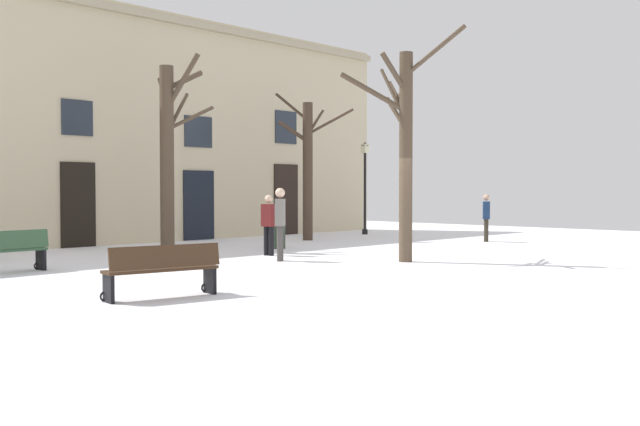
{
  "coord_description": "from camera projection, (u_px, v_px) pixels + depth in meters",
  "views": [
    {
      "loc": [
        -12.82,
        -10.28,
        1.74
      ],
      "look_at": [
        0.0,
        2.05,
        1.17
      ],
      "focal_mm": 40.82,
      "sensor_mm": 36.0,
      "label": 1
    }
  ],
  "objects": [
    {
      "name": "bench_near_lamp",
      "position": [
        6.0,
        250.0,
        15.1
      ],
      "size": [
        1.76,
        0.51,
        0.9
      ],
      "rotation": [
        0.0,
        0.0,
        3.19
      ],
      "color": "#2D4C33",
      "rests_on": "ground"
    },
    {
      "name": "person_near_bench",
      "position": [
        280.0,
        220.0,
        17.72
      ],
      "size": [
        0.43,
        0.41,
        1.78
      ],
      "rotation": [
        0.0,
        0.0,
        3.85
      ],
      "color": "#403D3A",
      "rests_on": "ground"
    },
    {
      "name": "ground_plane",
      "position": [
        385.0,
        267.0,
        16.41
      ],
      "size": [
        36.67,
        36.67,
        0.0
      ],
      "primitive_type": "plane",
      "color": "white"
    },
    {
      "name": "streetlamp",
      "position": [
        365.0,
        178.0,
        28.31
      ],
      "size": [
        0.3,
        0.3,
        3.6
      ],
      "color": "black",
      "rests_on": "ground"
    },
    {
      "name": "person_crossing_plaza",
      "position": [
        269.0,
        222.0,
        19.19
      ],
      "size": [
        0.24,
        0.39,
        1.6
      ],
      "rotation": [
        0.0,
        0.0,
        1.62
      ],
      "color": "black",
      "rests_on": "ground"
    },
    {
      "name": "person_strolling",
      "position": [
        486.0,
        216.0,
        24.34
      ],
      "size": [
        0.44,
        0.4,
        1.59
      ],
      "rotation": [
        0.0,
        0.0,
        0.6
      ],
      "color": "#2D271E",
      "rests_on": "ground"
    },
    {
      "name": "litter_bin",
      "position": [
        277.0,
        236.0,
        21.51
      ],
      "size": [
        0.49,
        0.49,
        0.76
      ],
      "color": "#2D3D2D",
      "rests_on": "ground"
    },
    {
      "name": "tree_left_of_center",
      "position": [
        404.0,
        145.0,
        17.48
      ],
      "size": [
        2.41,
        2.7,
        5.53
      ],
      "color": "#4C3D2D",
      "rests_on": "ground"
    },
    {
      "name": "tree_near_facade",
      "position": [
        307.0,
        166.0,
        25.04
      ],
      "size": [
        1.87,
        2.66,
        5.15
      ],
      "color": "#423326",
      "rests_on": "ground"
    },
    {
      "name": "tree_foreground",
      "position": [
        169.0,
        149.0,
        20.82
      ],
      "size": [
        1.77,
        2.19,
        5.61
      ],
      "color": "#4C3D2D",
      "rests_on": "ground"
    },
    {
      "name": "building_facade",
      "position": [
        134.0,
        124.0,
        23.51
      ],
      "size": [
        22.92,
        0.6,
        7.66
      ],
      "color": "beige",
      "rests_on": "ground"
    },
    {
      "name": "bench_by_litter_bin",
      "position": [
        163.0,
        269.0,
        11.63
      ],
      "size": [
        1.92,
        0.77,
        0.87
      ],
      "rotation": [
        0.0,
        0.0,
        2.96
      ],
      "color": "#3D2819",
      "rests_on": "ground"
    }
  ]
}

